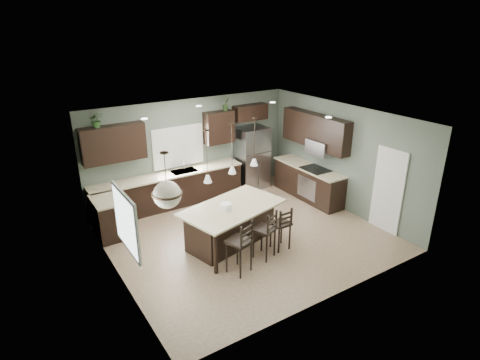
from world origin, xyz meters
name	(u,v)px	position (x,y,z in m)	size (l,w,h in m)	color
ground	(246,235)	(0.00, 0.00, 0.00)	(6.00, 6.00, 0.00)	#9E8466
pantry_door	(388,191)	(2.98, -1.55, 1.02)	(0.04, 0.82, 2.04)	white
window_back	(178,147)	(-0.40, 2.73, 1.55)	(1.35, 0.02, 1.00)	white
window_left	(125,222)	(-2.98, -0.80, 1.55)	(0.02, 1.10, 1.00)	white
left_return_cabs	(108,219)	(-2.70, 1.70, 0.45)	(0.60, 0.90, 0.90)	black
left_return_countertop	(107,200)	(-2.68, 1.70, 0.92)	(0.66, 0.96, 0.04)	beige
back_lower_cabs	(170,191)	(-0.85, 2.45, 0.45)	(4.20, 0.60, 0.90)	black
back_countertop	(169,175)	(-0.85, 2.43, 0.92)	(4.20, 0.66, 0.04)	beige
sink_inset	(184,171)	(-0.40, 2.43, 0.94)	(0.70, 0.45, 0.01)	gray
faucet	(184,166)	(-0.40, 2.40, 1.08)	(0.02, 0.02, 0.28)	silver
back_upper_left	(113,144)	(-2.15, 2.58, 1.95)	(1.55, 0.34, 0.90)	black
back_upper_right	(219,127)	(0.80, 2.58, 1.95)	(0.85, 0.34, 0.90)	black
fridge_header	(250,112)	(1.85, 2.58, 2.25)	(1.05, 0.34, 0.45)	black
right_lower_cabs	(308,183)	(2.70, 0.87, 0.45)	(0.60, 2.35, 0.90)	black
right_countertop	(309,167)	(2.68, 0.87, 0.92)	(0.66, 2.35, 0.04)	beige
cooktop	(315,169)	(2.68, 0.60, 0.94)	(0.58, 0.75, 0.02)	black
wall_oven_front	(306,188)	(2.40, 0.60, 0.45)	(0.01, 0.72, 0.60)	gray
right_upper_cabs	(315,130)	(2.83, 0.87, 1.95)	(0.34, 2.35, 0.90)	black
microwave	(320,147)	(2.78, 0.60, 1.55)	(0.40, 0.75, 0.40)	gray
refrigerator	(251,158)	(1.80, 2.42, 0.93)	(0.90, 0.74, 1.85)	#9999A1
kitchen_island	(233,225)	(-0.45, -0.15, 0.46)	(2.26, 1.29, 0.92)	black
serving_dish	(226,206)	(-0.64, -0.20, 0.99)	(0.24, 0.24, 0.14)	white
bar_stool_left	(239,247)	(-0.93, -1.16, 0.58)	(0.43, 0.43, 1.16)	black
bar_stool_center	(264,234)	(-0.18, -0.99, 0.55)	(0.41, 0.41, 1.10)	black
bar_stool_right	(280,228)	(0.32, -0.89, 0.51)	(0.38, 0.38, 1.02)	black
pendant_left	(207,157)	(-1.13, -0.31, 2.25)	(0.17, 0.17, 1.10)	white
pendant_center	(232,149)	(-0.45, -0.15, 2.25)	(0.17, 0.17, 1.10)	silver
pendant_right	(254,142)	(0.23, 0.02, 2.25)	(0.17, 0.17, 1.10)	white
chandelier	(166,180)	(-2.35, -1.19, 2.31)	(0.51, 0.51, 0.98)	beige
plant_back_left	(96,120)	(-2.48, 2.55, 2.58)	(0.33, 0.28, 0.36)	#294F22
plant_back_right	(226,104)	(1.02, 2.55, 2.58)	(0.20, 0.16, 0.37)	#325424
room_shell	(246,168)	(0.00, 0.00, 1.70)	(6.00, 6.00, 6.00)	#5E6C5E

